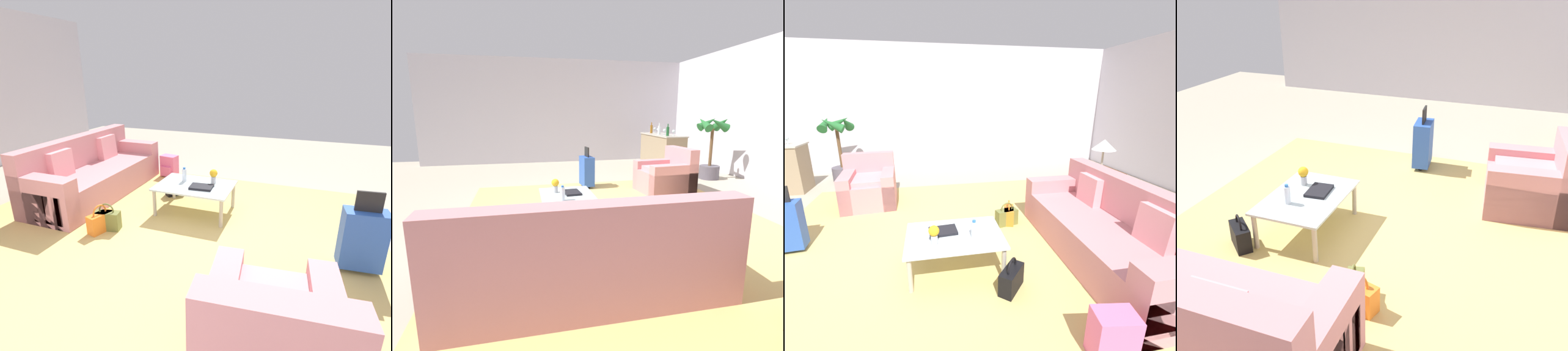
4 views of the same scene
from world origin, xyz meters
TOP-DOWN VIEW (x-y plane):
  - ground_plane at (0.00, 0.00)m, footprint 12.00×12.00m
  - wall_back at (0.00, 4.06)m, footprint 10.24×0.12m
  - area_rug at (0.60, 0.20)m, footprint 5.20×4.40m
  - couch at (2.20, -0.60)m, footprint 0.93×2.44m
  - armchair at (-0.91, 1.67)m, footprint 0.95×1.00m
  - coffee_table at (0.40, -0.50)m, footprint 1.04×0.75m
  - water_bottle at (0.60, -0.60)m, footprint 0.06×0.06m
  - coffee_table_book at (0.28, -0.42)m, footprint 0.32×0.24m
  - flower_vase at (0.18, -0.65)m, footprint 0.11×0.11m
  - side_table at (3.20, 1.00)m, footprint 0.60×0.60m
  - table_lamp at (3.20, 1.00)m, footprint 0.41×0.41m
  - wine_glass_rightmost at (-2.53, 2.62)m, footprint 0.08×0.08m
  - handbag_olive at (1.26, 0.37)m, footprint 0.34×0.21m
  - handbag_black at (0.91, -0.98)m, footprint 0.32×0.33m
  - handbag_orange at (1.31, 0.43)m, footprint 0.22×0.35m
  - backpack_pink at (1.40, -1.79)m, footprint 0.33×0.29m
  - potted_palm at (-1.80, 3.20)m, footprint 0.64×0.64m

SIDE VIEW (x-z plane):
  - ground_plane at x=0.00m, z-range 0.00..0.00m
  - area_rug at x=0.60m, z-range 0.00..0.01m
  - handbag_olive at x=1.26m, z-range -0.05..0.31m
  - handbag_black at x=0.91m, z-range -0.05..0.31m
  - handbag_orange at x=1.31m, z-range -0.05..0.31m
  - backpack_pink at x=1.40m, z-range -0.01..0.39m
  - side_table at x=3.20m, z-range 0.00..0.57m
  - armchair at x=-0.91m, z-range -0.14..0.73m
  - couch at x=2.20m, z-range -0.15..0.77m
  - coffee_table at x=0.40m, z-range 0.16..0.56m
  - coffee_table_book at x=0.28m, z-range 0.41..0.44m
  - water_bottle at x=0.60m, z-range 0.40..0.60m
  - flower_vase at x=0.18m, z-range 0.43..0.63m
  - potted_palm at x=-1.80m, z-range 0.02..1.51m
  - table_lamp at x=3.20m, z-range 0.75..1.31m
  - wine_glass_rightmost at x=-2.53m, z-range 0.99..1.15m
  - wall_back at x=0.00m, z-range 0.00..3.10m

